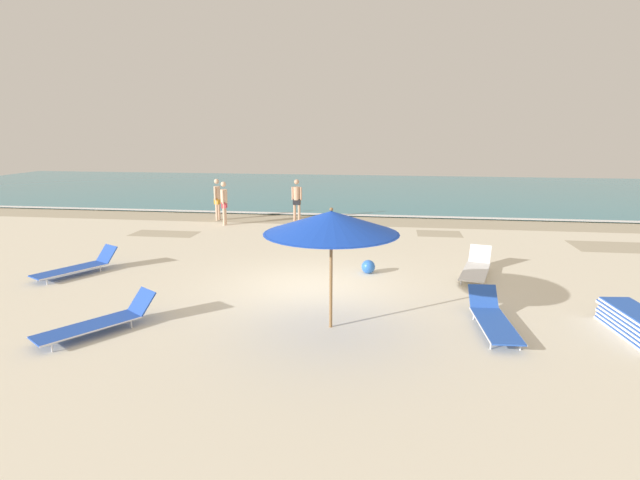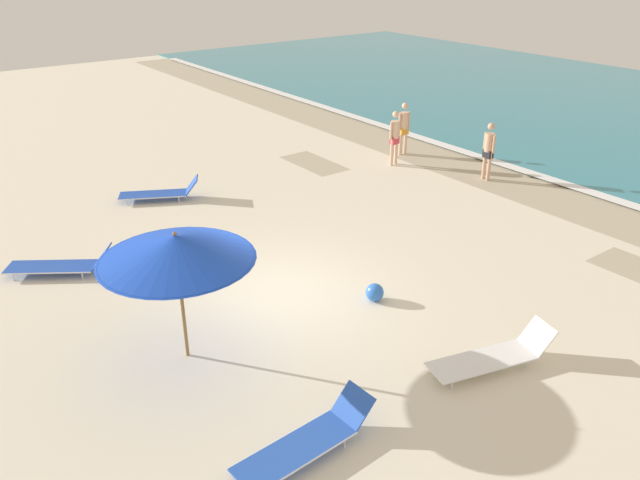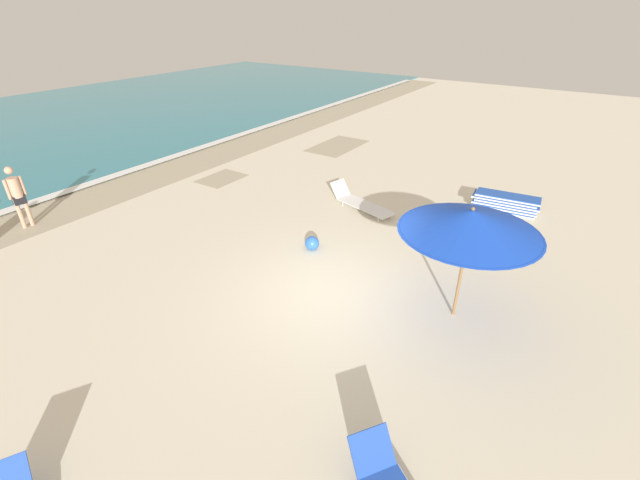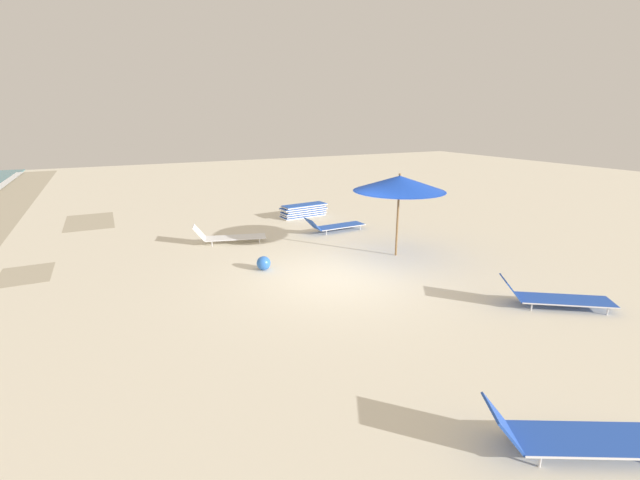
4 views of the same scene
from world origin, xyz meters
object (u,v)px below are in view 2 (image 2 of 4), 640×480
(beach_umbrella, at_px, (176,248))
(beachgoer_wading_adult, at_px, (404,125))
(beachgoer_strolling_adult, at_px, (489,148))
(sun_lounger_near_water_right, at_px, (161,192))
(sun_lounger_under_umbrella, at_px, (493,356))
(sun_lounger_beside_umbrella, at_px, (61,265))
(sun_lounger_near_water_left, at_px, (307,441))
(beachgoer_shoreline_child, at_px, (395,135))
(beach_ball, at_px, (375,292))

(beach_umbrella, distance_m, beachgoer_wading_adult, 12.69)
(beachgoer_strolling_adult, bearing_deg, sun_lounger_near_water_right, -110.13)
(sun_lounger_near_water_right, bearing_deg, beachgoer_strolling_adult, 91.21)
(sun_lounger_under_umbrella, relative_size, sun_lounger_near_water_right, 1.04)
(beach_umbrella, bearing_deg, beachgoer_strolling_adult, 104.07)
(sun_lounger_beside_umbrella, height_order, beachgoer_wading_adult, beachgoer_wading_adult)
(beach_umbrella, xyz_separation_m, sun_lounger_beside_umbrella, (-4.37, -0.88, -1.88))
(beach_umbrella, distance_m, beachgoer_strolling_adult, 11.68)
(beach_umbrella, xyz_separation_m, beachgoer_wading_adult, (-6.21, 11.01, -1.10))
(sun_lounger_beside_umbrella, relative_size, sun_lounger_near_water_left, 0.98)
(beachgoer_wading_adult, bearing_deg, beach_umbrella, -142.57)
(beachgoer_strolling_adult, bearing_deg, beach_umbrella, -69.33)
(beach_umbrella, relative_size, sun_lounger_near_water_right, 1.16)
(beach_umbrella, distance_m, beachgoer_shoreline_child, 11.49)
(beach_umbrella, distance_m, sun_lounger_under_umbrella, 5.60)
(sun_lounger_under_umbrella, height_order, beachgoer_shoreline_child, beachgoer_shoreline_child)
(sun_lounger_near_water_right, distance_m, beachgoer_wading_adult, 8.46)
(beachgoer_shoreline_child, distance_m, beachgoer_strolling_adult, 3.02)
(beachgoer_shoreline_child, relative_size, beach_ball, 4.79)
(sun_lounger_near_water_left, xyz_separation_m, beach_ball, (-2.59, 3.52, -0.03))
(beachgoer_shoreline_child, bearing_deg, sun_lounger_beside_umbrella, -179.42)
(sun_lounger_near_water_left, bearing_deg, beach_umbrella, -177.06)
(sun_lounger_under_umbrella, bearing_deg, sun_lounger_beside_umbrella, -132.86)
(beach_ball, bearing_deg, sun_lounger_under_umbrella, 3.53)
(beach_umbrella, bearing_deg, beachgoer_wading_adult, 119.41)
(sun_lounger_under_umbrella, height_order, beachgoer_strolling_adult, beachgoer_strolling_adult)
(beach_umbrella, height_order, sun_lounger_near_water_right, beach_umbrella)
(sun_lounger_near_water_left, xyz_separation_m, beachgoer_shoreline_child, (-8.70, 9.65, 0.79))
(sun_lounger_beside_umbrella, distance_m, sun_lounger_near_water_left, 7.61)
(sun_lounger_beside_umbrella, xyz_separation_m, beachgoer_wading_adult, (-1.83, 11.89, 0.78))
(beachgoer_strolling_adult, bearing_deg, beachgoer_shoreline_child, -148.20)
(sun_lounger_under_umbrella, distance_m, beachgoer_shoreline_child, 10.78)
(sun_lounger_under_umbrella, relative_size, sun_lounger_near_water_left, 1.04)
(beachgoer_wading_adult, bearing_deg, sun_lounger_near_water_left, -130.75)
(sun_lounger_beside_umbrella, bearing_deg, sun_lounger_under_umbrella, 66.65)
(sun_lounger_near_water_left, distance_m, beachgoer_shoreline_child, 13.01)
(beachgoer_shoreline_child, height_order, beachgoer_strolling_adult, same)
(beachgoer_wading_adult, bearing_deg, sun_lounger_under_umbrella, -117.96)
(sun_lounger_near_water_right, xyz_separation_m, beachgoer_shoreline_child, (1.61, 7.35, 0.78))
(beach_umbrella, bearing_deg, beachgoer_shoreline_child, 119.09)
(beach_umbrella, xyz_separation_m, beach_ball, (0.55, 3.86, -1.92))
(sun_lounger_near_water_right, height_order, beachgoer_wading_adult, beachgoer_wading_adult)
(beachgoer_shoreline_child, height_order, beach_ball, beachgoer_shoreline_child)
(beach_umbrella, xyz_separation_m, beachgoer_strolling_adult, (-2.83, 11.28, -1.10))
(sun_lounger_beside_umbrella, relative_size, beach_ball, 5.96)
(sun_lounger_under_umbrella, height_order, sun_lounger_near_water_left, sun_lounger_under_umbrella)
(beach_umbrella, height_order, beachgoer_wading_adult, beach_umbrella)
(sun_lounger_beside_umbrella, height_order, sun_lounger_near_water_right, sun_lounger_near_water_right)
(beachgoer_shoreline_child, bearing_deg, beachgoer_wading_adult, 26.82)
(sun_lounger_under_umbrella, xyz_separation_m, sun_lounger_beside_umbrella, (-7.77, -4.92, -0.00))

